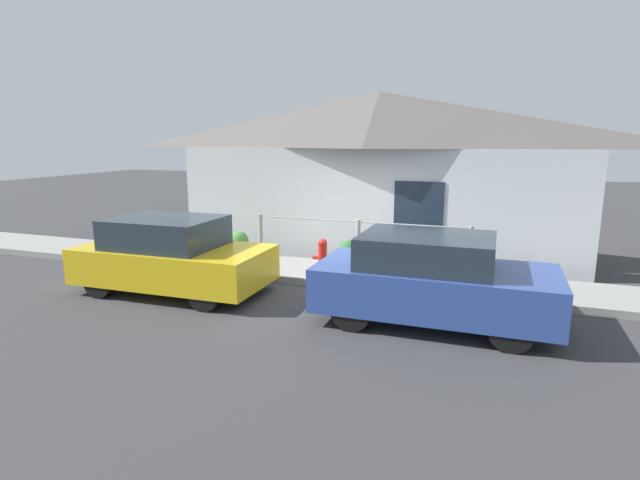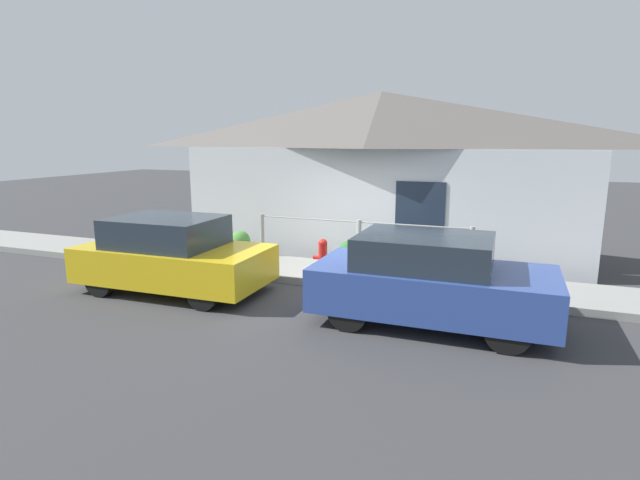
# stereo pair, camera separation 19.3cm
# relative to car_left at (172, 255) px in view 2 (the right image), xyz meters

# --- Properties ---
(ground_plane) EXTENTS (60.00, 60.00, 0.00)m
(ground_plane) POSITION_rel_car_left_xyz_m (2.93, 1.20, -0.71)
(ground_plane) COLOR #38383A
(sidewalk) EXTENTS (24.00, 1.67, 0.15)m
(sidewalk) POSITION_rel_car_left_xyz_m (2.93, 2.04, -0.64)
(sidewalk) COLOR gray
(sidewalk) RESTS_ON ground_plane
(house) EXTENTS (10.08, 2.23, 4.02)m
(house) POSITION_rel_car_left_xyz_m (2.93, 4.39, 2.45)
(house) COLOR silver
(house) RESTS_ON ground_plane
(fence) EXTENTS (4.90, 0.10, 1.01)m
(fence) POSITION_rel_car_left_xyz_m (2.93, 2.72, -0.00)
(fence) COLOR #999993
(fence) RESTS_ON sidewalk
(car_left) EXTENTS (3.65, 1.82, 1.44)m
(car_left) POSITION_rel_car_left_xyz_m (0.00, 0.00, 0.00)
(car_left) COLOR gold
(car_left) RESTS_ON ground_plane
(car_right) EXTENTS (3.71, 1.75, 1.43)m
(car_right) POSITION_rel_car_left_xyz_m (4.91, 0.00, 0.01)
(car_right) COLOR #2D4793
(car_right) RESTS_ON ground_plane
(fire_hydrant) EXTENTS (0.42, 0.19, 0.74)m
(fire_hydrant) POSITION_rel_car_left_xyz_m (2.45, 1.71, -0.18)
(fire_hydrant) COLOR red
(fire_hydrant) RESTS_ON sidewalk
(potted_plant_near_hydrant) EXTENTS (0.44, 0.44, 0.55)m
(potted_plant_near_hydrant) POSITION_rel_car_left_xyz_m (2.74, 2.60, -0.27)
(potted_plant_near_hydrant) COLOR brown
(potted_plant_near_hydrant) RESTS_ON sidewalk
(potted_plant_by_fence) EXTENTS (0.47, 0.47, 0.61)m
(potted_plant_by_fence) POSITION_rel_car_left_xyz_m (0.06, 2.50, -0.22)
(potted_plant_by_fence) COLOR brown
(potted_plant_by_fence) RESTS_ON sidewalk
(potted_plant_corner) EXTENTS (0.46, 0.46, 0.60)m
(potted_plant_corner) POSITION_rel_car_left_xyz_m (4.18, 2.50, -0.23)
(potted_plant_corner) COLOR slate
(potted_plant_corner) RESTS_ON sidewalk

